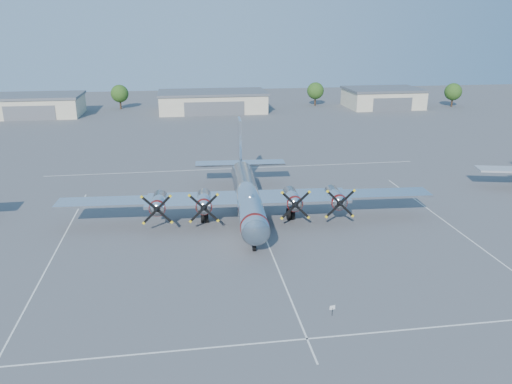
{
  "coord_description": "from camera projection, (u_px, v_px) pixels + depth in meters",
  "views": [
    {
      "loc": [
        -8.5,
        -52.81,
        22.23
      ],
      "look_at": [
        -0.06,
        3.19,
        3.2
      ],
      "focal_mm": 35.0,
      "sensor_mm": 36.0,
      "label": 1
    }
  ],
  "objects": [
    {
      "name": "tree_far_east",
      "position": [
        453.0,
        92.0,
        141.02
      ],
      "size": [
        4.8,
        4.8,
        6.64
      ],
      "color": "#382619",
      "rests_on": "ground"
    },
    {
      "name": "main_bomber_b29",
      "position": [
        247.0,
        215.0,
        61.35
      ],
      "size": [
        45.25,
        32.26,
        9.65
      ],
      "primitive_type": null,
      "rotation": [
        0.0,
        0.0,
        -0.06
      ],
      "color": "silver",
      "rests_on": "ground"
    },
    {
      "name": "parking_lines",
      "position": [
        263.0,
        233.0,
        56.13
      ],
      "size": [
        60.0,
        50.08,
        0.01
      ],
      "color": "silver",
      "rests_on": "ground"
    },
    {
      "name": "tree_west",
      "position": [
        120.0,
        94.0,
        137.26
      ],
      "size": [
        4.8,
        4.8,
        6.64
      ],
      "color": "#382619",
      "rests_on": "ground"
    },
    {
      "name": "hangar_east",
      "position": [
        383.0,
        98.0,
        140.52
      ],
      "size": [
        20.6,
        14.6,
        5.4
      ],
      "color": "#C1B599",
      "rests_on": "ground"
    },
    {
      "name": "hangar_center",
      "position": [
        213.0,
        101.0,
        133.74
      ],
      "size": [
        28.6,
        14.6,
        5.4
      ],
      "color": "#C1B599",
      "rests_on": "ground"
    },
    {
      "name": "info_placard",
      "position": [
        332.0,
        309.0,
        39.9
      ],
      "size": [
        0.49,
        0.12,
        0.93
      ],
      "rotation": [
        0.0,
        0.0,
        0.17
      ],
      "color": "black",
      "rests_on": "ground"
    },
    {
      "name": "tree_east",
      "position": [
        315.0,
        91.0,
        143.16
      ],
      "size": [
        4.8,
        4.8,
        6.64
      ],
      "color": "#382619",
      "rests_on": "ground"
    },
    {
      "name": "hangar_west",
      "position": [
        36.0,
        105.0,
        127.38
      ],
      "size": [
        22.6,
        14.6,
        5.4
      ],
      "color": "#C1B599",
      "rests_on": "ground"
    },
    {
      "name": "ground",
      "position": [
        261.0,
        227.0,
        57.78
      ],
      "size": [
        260.0,
        260.0,
        0.0
      ],
      "primitive_type": "plane",
      "color": "#505052",
      "rests_on": "ground"
    }
  ]
}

